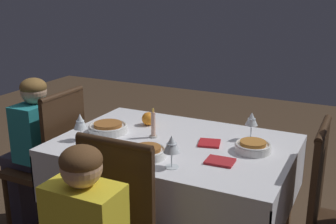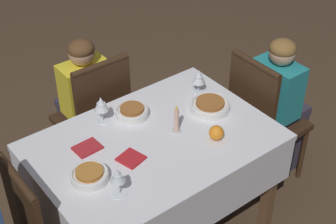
{
  "view_description": "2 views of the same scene",
  "coord_description": "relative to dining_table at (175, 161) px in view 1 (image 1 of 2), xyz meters",
  "views": [
    {
      "loc": [
        -0.9,
        1.91,
        1.59
      ],
      "look_at": [
        0.03,
        0.02,
        0.95
      ],
      "focal_mm": 45.0,
      "sensor_mm": 36.0,
      "label": 1
    },
    {
      "loc": [
        -1.19,
        -1.68,
        2.49
      ],
      "look_at": [
        0.09,
        -0.01,
        0.93
      ],
      "focal_mm": 55.0,
      "sensor_mm": 36.0,
      "label": 2
    }
  ],
  "objects": [
    {
      "name": "chair_east",
      "position": [
        0.85,
        0.01,
        -0.14
      ],
      "size": [
        0.41,
        0.41,
        0.98
      ],
      "rotation": [
        0.0,
        0.0,
        1.57
      ],
      "color": "#382314",
      "rests_on": "ground_plane"
    },
    {
      "name": "napkin_red_folded",
      "position": [
        -0.31,
        0.15,
        0.12
      ],
      "size": [
        0.14,
        0.11,
        0.01
      ],
      "rotation": [
        0.0,
        0.0,
        0.05
      ],
      "color": "#AD2328",
      "rests_on": "dining_table"
    },
    {
      "name": "dining_table",
      "position": [
        0.0,
        0.0,
        0.0
      ],
      "size": [
        1.25,
        0.86,
        0.78
      ],
      "color": "silver",
      "rests_on": "ground_plane"
    },
    {
      "name": "bowl_east",
      "position": [
        0.41,
        0.03,
        0.14
      ],
      "size": [
        0.22,
        0.22,
        0.06
      ],
      "color": "white",
      "rests_on": "dining_table"
    },
    {
      "name": "candle_centerpiece",
      "position": [
        0.14,
        -0.01,
        0.18
      ],
      "size": [
        0.04,
        0.04,
        0.17
      ],
      "color": "beige",
      "rests_on": "dining_table"
    },
    {
      "name": "orange_fruit",
      "position": [
        0.26,
        -0.19,
        0.15
      ],
      "size": [
        0.08,
        0.08,
        0.08
      ],
      "primitive_type": "sphere",
      "color": "orange",
      "rests_on": "dining_table"
    },
    {
      "name": "wine_glass_east",
      "position": [
        0.47,
        0.2,
        0.22
      ],
      "size": [
        0.07,
        0.07,
        0.15
      ],
      "color": "white",
      "rests_on": "dining_table"
    },
    {
      "name": "person_child_teal",
      "position": [
        1.02,
        0.01,
        -0.1
      ],
      "size": [
        0.33,
        0.3,
        1.04
      ],
      "rotation": [
        0.0,
        0.0,
        1.57
      ],
      "color": "#383342",
      "rests_on": "ground_plane"
    },
    {
      "name": "bowl_west",
      "position": [
        -0.41,
        -0.05,
        0.14
      ],
      "size": [
        0.18,
        0.18,
        0.06
      ],
      "color": "white",
      "rests_on": "dining_table"
    },
    {
      "name": "wine_glass_west",
      "position": [
        -0.36,
        -0.22,
        0.22
      ],
      "size": [
        0.07,
        0.07,
        0.16
      ],
      "color": "white",
      "rests_on": "dining_table"
    },
    {
      "name": "napkin_spare_side",
      "position": [
        -0.18,
        -0.05,
        0.12
      ],
      "size": [
        0.14,
        0.14,
        0.01
      ],
      "rotation": [
        0.0,
        0.0,
        0.26
      ],
      "color": "red",
      "rests_on": "dining_table"
    },
    {
      "name": "wine_glass_north",
      "position": [
        -0.13,
        0.3,
        0.22
      ],
      "size": [
        0.08,
        0.08,
        0.16
      ],
      "color": "white",
      "rests_on": "dining_table"
    },
    {
      "name": "bowl_north",
      "position": [
        0.03,
        0.24,
        0.14
      ],
      "size": [
        0.18,
        0.18,
        0.06
      ],
      "color": "white",
      "rests_on": "dining_table"
    }
  ]
}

